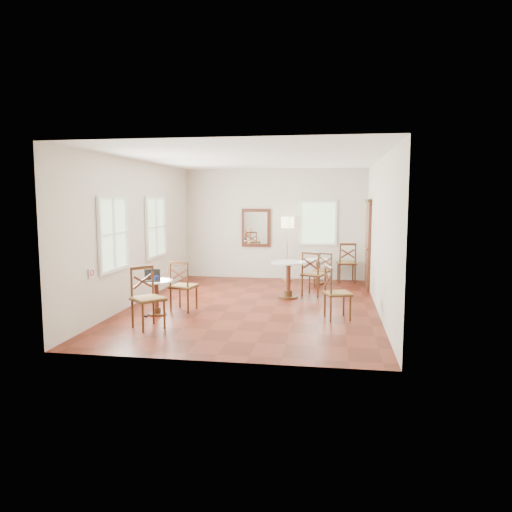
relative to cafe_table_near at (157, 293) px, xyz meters
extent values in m
plane|color=#611E10|center=(1.70, 1.08, -0.41)|extent=(7.00, 7.00, 0.00)
cube|color=beige|center=(1.70, 4.58, 1.09)|extent=(5.00, 0.02, 3.00)
cube|color=beige|center=(1.70, -2.42, 1.09)|extent=(5.00, 0.02, 3.00)
cube|color=beige|center=(-0.80, 1.08, 1.09)|extent=(0.02, 7.00, 3.00)
cube|color=beige|center=(4.20, 1.08, 1.09)|extent=(0.02, 7.00, 3.00)
cube|color=white|center=(1.70, 1.08, 2.59)|extent=(5.00, 7.00, 0.02)
cube|color=#5B2D1A|center=(4.16, 3.48, 0.64)|extent=(0.06, 0.90, 2.10)
cube|color=#492812|center=(4.14, 3.48, 1.74)|extent=(0.08, 1.02, 0.08)
sphere|color=#BF8C3F|center=(4.10, 3.16, 0.59)|extent=(0.07, 0.07, 0.07)
cube|color=#542416|center=(1.20, 4.54, 0.99)|extent=(0.80, 0.05, 1.05)
cube|color=white|center=(1.20, 4.51, 0.99)|extent=(0.64, 0.02, 0.88)
cube|color=white|center=(-0.77, -1.02, 0.54)|extent=(0.02, 0.16, 0.16)
torus|color=red|center=(-0.75, -1.02, 0.54)|extent=(0.02, 0.12, 0.12)
cube|color=white|center=(-0.77, -0.12, 1.14)|extent=(0.06, 1.22, 1.42)
cube|color=white|center=(-0.77, 2.08, 1.14)|extent=(0.06, 1.22, 1.42)
cube|color=white|center=(2.90, 4.55, 1.14)|extent=(1.02, 0.06, 1.22)
cylinder|color=#492812|center=(0.00, 0.00, -0.39)|extent=(0.36, 0.36, 0.04)
cylinder|color=#492812|center=(0.00, 0.00, -0.32)|extent=(0.14, 0.14, 0.11)
cylinder|color=#542416|center=(0.00, 0.00, -0.05)|extent=(0.08, 0.08, 0.54)
cylinder|color=#492812|center=(0.00, 0.00, 0.20)|extent=(0.13, 0.13, 0.05)
cylinder|color=white|center=(0.00, 0.00, 0.24)|extent=(0.63, 0.63, 0.03)
cylinder|color=#492812|center=(2.34, 1.94, -0.39)|extent=(0.44, 0.44, 0.04)
cylinder|color=#492812|center=(2.34, 1.94, -0.30)|extent=(0.18, 0.18, 0.13)
cylinder|color=#542416|center=(2.34, 1.94, 0.03)|extent=(0.10, 0.10, 0.66)
cylinder|color=#492812|center=(2.34, 1.94, 0.34)|extent=(0.15, 0.15, 0.07)
cylinder|color=white|center=(2.34, 1.94, 0.39)|extent=(0.77, 0.77, 0.03)
cylinder|color=#492812|center=(2.93, 3.86, -0.40)|extent=(0.35, 0.35, 0.04)
cylinder|color=#492812|center=(2.93, 3.86, -0.33)|extent=(0.14, 0.14, 0.11)
cylinder|color=#542416|center=(2.93, 3.86, -0.06)|extent=(0.08, 0.08, 0.53)
cylinder|color=#492812|center=(2.93, 3.86, 0.18)|extent=(0.12, 0.12, 0.05)
cylinder|color=white|center=(2.93, 3.86, 0.22)|extent=(0.61, 0.61, 0.03)
cylinder|color=#492812|center=(0.62, 0.59, -0.18)|extent=(0.04, 0.04, 0.47)
cylinder|color=#492812|center=(0.55, 0.22, -0.18)|extent=(0.04, 0.04, 0.47)
cylinder|color=#492812|center=(0.25, 0.65, -0.18)|extent=(0.04, 0.04, 0.47)
cylinder|color=#492812|center=(0.18, 0.28, -0.18)|extent=(0.04, 0.04, 0.47)
cube|color=#492812|center=(0.40, 0.43, 0.06)|extent=(0.53, 0.53, 0.03)
cube|color=olive|center=(0.40, 0.43, 0.08)|extent=(0.51, 0.51, 0.04)
cylinder|color=#492812|center=(0.55, 0.22, 0.32)|extent=(0.04, 0.04, 0.52)
cylinder|color=#492812|center=(0.18, 0.28, 0.32)|extent=(0.04, 0.04, 0.52)
cube|color=#492812|center=(0.37, 0.25, 0.56)|extent=(0.40, 0.10, 0.05)
cube|color=#542416|center=(0.37, 0.25, 0.33)|extent=(0.34, 0.08, 0.23)
cube|color=#542416|center=(0.37, 0.25, 0.33)|extent=(0.34, 0.08, 0.23)
cylinder|color=#492812|center=(0.22, -1.22, -0.16)|extent=(0.04, 0.04, 0.50)
cylinder|color=#492812|center=(-0.08, -0.96, -0.16)|extent=(0.04, 0.04, 0.50)
cylinder|color=#492812|center=(0.48, -0.93, -0.16)|extent=(0.04, 0.04, 0.50)
cylinder|color=#492812|center=(0.19, -0.66, -0.16)|extent=(0.04, 0.04, 0.50)
cube|color=#492812|center=(0.20, -0.94, 0.09)|extent=(0.69, 0.69, 0.03)
cube|color=olive|center=(0.20, -0.94, 0.11)|extent=(0.65, 0.65, 0.04)
cylinder|color=#492812|center=(-0.08, -0.96, 0.36)|extent=(0.04, 0.04, 0.55)
cylinder|color=#492812|center=(0.19, -0.66, 0.36)|extent=(0.04, 0.04, 0.55)
cube|color=#492812|center=(0.06, -0.81, 0.61)|extent=(0.31, 0.34, 0.06)
cube|color=#542416|center=(0.06, -0.81, 0.37)|extent=(0.26, 0.28, 0.24)
cube|color=#542416|center=(0.06, -0.81, 0.37)|extent=(0.26, 0.28, 0.24)
cylinder|color=#492812|center=(3.14, 2.38, -0.17)|extent=(0.04, 0.04, 0.48)
cylinder|color=#492812|center=(2.99, 2.02, -0.17)|extent=(0.04, 0.04, 0.48)
cylinder|color=#492812|center=(2.78, 2.53, -0.17)|extent=(0.04, 0.04, 0.48)
cylinder|color=#492812|center=(2.64, 2.17, -0.17)|extent=(0.04, 0.04, 0.48)
cube|color=#492812|center=(2.89, 2.27, 0.08)|extent=(0.62, 0.62, 0.03)
cube|color=olive|center=(2.89, 2.27, 0.09)|extent=(0.59, 0.59, 0.04)
cylinder|color=#492812|center=(2.99, 2.02, 0.34)|extent=(0.04, 0.04, 0.54)
cylinder|color=#492812|center=(2.64, 2.17, 0.34)|extent=(0.04, 0.04, 0.54)
cube|color=#492812|center=(2.81, 2.10, 0.58)|extent=(0.39, 0.19, 0.05)
cube|color=#542416|center=(2.81, 2.10, 0.35)|extent=(0.33, 0.16, 0.24)
cube|color=#542416|center=(2.81, 2.10, 0.35)|extent=(0.33, 0.16, 0.24)
cylinder|color=#492812|center=(3.64, 0.10, -0.18)|extent=(0.04, 0.04, 0.46)
cylinder|color=#492812|center=(3.29, -0.01, -0.18)|extent=(0.04, 0.04, 0.46)
cylinder|color=#492812|center=(3.53, 0.45, -0.18)|extent=(0.04, 0.04, 0.46)
cylinder|color=#492812|center=(3.17, 0.34, -0.18)|extent=(0.04, 0.04, 0.46)
cube|color=#492812|center=(3.41, 0.22, 0.05)|extent=(0.57, 0.57, 0.03)
cube|color=olive|center=(3.41, 0.22, 0.07)|extent=(0.54, 0.54, 0.04)
cylinder|color=#492812|center=(3.29, -0.01, 0.30)|extent=(0.04, 0.04, 0.51)
cylinder|color=#492812|center=(3.17, 0.34, 0.30)|extent=(0.04, 0.04, 0.51)
cube|color=#492812|center=(3.23, 0.17, 0.54)|extent=(0.15, 0.38, 0.05)
cube|color=#542416|center=(3.23, 0.17, 0.31)|extent=(0.12, 0.32, 0.23)
cube|color=#542416|center=(3.23, 0.17, 0.31)|extent=(0.12, 0.32, 0.23)
cylinder|color=#492812|center=(3.86, 4.46, -0.16)|extent=(0.04, 0.04, 0.50)
cylinder|color=#492812|center=(3.90, 4.07, -0.16)|extent=(0.04, 0.04, 0.50)
cylinder|color=#492812|center=(3.46, 4.42, -0.16)|extent=(0.04, 0.04, 0.50)
cylinder|color=#492812|center=(3.50, 4.03, -0.16)|extent=(0.04, 0.04, 0.50)
cube|color=#492812|center=(3.68, 4.24, 0.09)|extent=(0.53, 0.53, 0.03)
cube|color=olive|center=(3.68, 4.24, 0.11)|extent=(0.51, 0.51, 0.04)
cylinder|color=#492812|center=(3.90, 4.07, 0.36)|extent=(0.04, 0.04, 0.55)
cylinder|color=#492812|center=(3.50, 4.03, 0.36)|extent=(0.04, 0.04, 0.55)
cube|color=#492812|center=(3.70, 4.05, 0.61)|extent=(0.42, 0.08, 0.06)
cube|color=#542416|center=(3.70, 4.05, 0.37)|extent=(0.36, 0.06, 0.24)
cube|color=#542416|center=(3.70, 4.05, 0.37)|extent=(0.36, 0.06, 0.24)
cylinder|color=#492812|center=(2.86, 3.37, -0.21)|extent=(0.03, 0.03, 0.40)
cylinder|color=#492812|center=(2.99, 3.66, -0.21)|extent=(0.03, 0.03, 0.40)
cylinder|color=#492812|center=(3.15, 3.24, -0.21)|extent=(0.03, 0.03, 0.40)
cylinder|color=#492812|center=(3.28, 3.53, -0.21)|extent=(0.03, 0.03, 0.40)
cube|color=#492812|center=(3.07, 3.45, -0.01)|extent=(0.51, 0.51, 0.03)
cube|color=olive|center=(3.07, 3.45, 0.00)|extent=(0.49, 0.49, 0.04)
cylinder|color=#492812|center=(2.99, 3.66, 0.20)|extent=(0.03, 0.03, 0.44)
cylinder|color=#492812|center=(3.28, 3.53, 0.20)|extent=(0.03, 0.03, 0.44)
cube|color=#492812|center=(3.13, 3.59, 0.41)|extent=(0.32, 0.16, 0.04)
cube|color=#542416|center=(3.13, 3.59, 0.21)|extent=(0.27, 0.14, 0.19)
cube|color=#542416|center=(3.13, 3.59, 0.21)|extent=(0.27, 0.14, 0.19)
cylinder|color=#BF8C3F|center=(2.10, 4.23, -0.40)|extent=(0.28, 0.28, 0.03)
cylinder|color=#BF8C3F|center=(2.10, 4.23, 0.37)|extent=(0.02, 0.02, 1.57)
cylinder|color=beige|center=(2.10, 4.23, 1.16)|extent=(0.33, 0.33, 0.30)
cube|color=black|center=(-0.03, -0.12, 0.26)|extent=(0.35, 0.31, 0.02)
cube|color=black|center=(-0.03, -0.12, 0.27)|extent=(0.27, 0.21, 0.00)
cube|color=black|center=(-0.07, -0.02, 0.37)|extent=(0.30, 0.17, 0.20)
cube|color=silver|center=(-0.07, -0.02, 0.37)|extent=(0.26, 0.14, 0.16)
ellipsoid|color=black|center=(-0.09, 0.00, 0.27)|extent=(0.10, 0.06, 0.04)
cylinder|color=#0F1334|center=(0.04, -0.09, 0.30)|extent=(0.08, 0.08, 0.10)
torus|color=#0F1334|center=(0.09, -0.09, 0.30)|extent=(0.07, 0.01, 0.07)
cylinder|color=white|center=(-0.04, -0.10, 0.30)|extent=(0.06, 0.06, 0.09)
cube|color=black|center=(-0.15, -0.21, -0.40)|extent=(0.09, 0.05, 0.03)
camera|label=1|loc=(3.28, -8.62, 1.80)|focal=33.83mm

